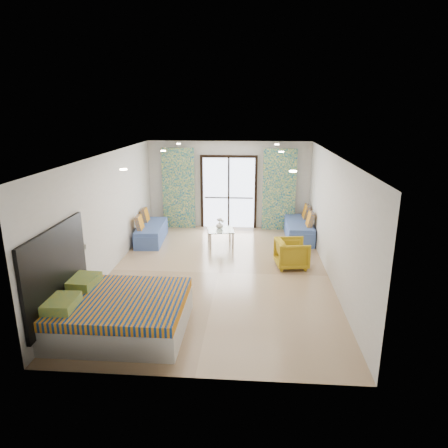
# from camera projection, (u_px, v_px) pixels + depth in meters

# --- Properties ---
(floor) EXTENTS (5.00, 7.50, 0.01)m
(floor) POSITION_uv_depth(u_px,v_px,m) (218.00, 273.00, 9.20)
(floor) COLOR #927557
(floor) RESTS_ON ground
(ceiling) EXTENTS (5.00, 7.50, 0.01)m
(ceiling) POSITION_uv_depth(u_px,v_px,m) (218.00, 155.00, 8.45)
(ceiling) COLOR silver
(ceiling) RESTS_ON ground
(wall_back) EXTENTS (5.00, 0.01, 2.70)m
(wall_back) POSITION_uv_depth(u_px,v_px,m) (229.00, 185.00, 12.41)
(wall_back) COLOR silver
(wall_back) RESTS_ON ground
(wall_front) EXTENTS (5.00, 0.01, 2.70)m
(wall_front) POSITION_uv_depth(u_px,v_px,m) (193.00, 290.00, 5.23)
(wall_front) COLOR silver
(wall_front) RESTS_ON ground
(wall_left) EXTENTS (0.01, 7.50, 2.70)m
(wall_left) POSITION_uv_depth(u_px,v_px,m) (108.00, 214.00, 9.00)
(wall_left) COLOR silver
(wall_left) RESTS_ON ground
(wall_right) EXTENTS (0.01, 7.50, 2.70)m
(wall_right) POSITION_uv_depth(u_px,v_px,m) (333.00, 219.00, 8.64)
(wall_right) COLOR silver
(wall_right) RESTS_ON ground
(balcony_door) EXTENTS (1.76, 0.08, 2.28)m
(balcony_door) POSITION_uv_depth(u_px,v_px,m) (229.00, 188.00, 12.41)
(balcony_door) COLOR black
(balcony_door) RESTS_ON floor
(balcony_rail) EXTENTS (1.52, 0.03, 0.04)m
(balcony_rail) POSITION_uv_depth(u_px,v_px,m) (229.00, 198.00, 12.51)
(balcony_rail) COLOR #595451
(balcony_rail) RESTS_ON balcony_door
(curtain_left) EXTENTS (1.00, 0.10, 2.50)m
(curtain_left) POSITION_uv_depth(u_px,v_px,m) (179.00, 189.00, 12.38)
(curtain_left) COLOR white
(curtain_left) RESTS_ON floor
(curtain_right) EXTENTS (1.00, 0.10, 2.50)m
(curtain_right) POSITION_uv_depth(u_px,v_px,m) (279.00, 190.00, 12.16)
(curtain_right) COLOR white
(curtain_right) RESTS_ON floor
(downlight_a) EXTENTS (0.12, 0.12, 0.02)m
(downlight_a) POSITION_uv_depth(u_px,v_px,m) (123.00, 169.00, 6.64)
(downlight_a) COLOR #FFE0B2
(downlight_a) RESTS_ON ceiling
(downlight_b) EXTENTS (0.12, 0.12, 0.02)m
(downlight_b) POSITION_uv_depth(u_px,v_px,m) (293.00, 171.00, 6.44)
(downlight_b) COLOR #FFE0B2
(downlight_b) RESTS_ON ceiling
(downlight_c) EXTENTS (0.12, 0.12, 0.02)m
(downlight_c) POSITION_uv_depth(u_px,v_px,m) (163.00, 151.00, 9.51)
(downlight_c) COLOR #FFE0B2
(downlight_c) RESTS_ON ceiling
(downlight_d) EXTENTS (0.12, 0.12, 0.02)m
(downlight_d) POSITION_uv_depth(u_px,v_px,m) (281.00, 152.00, 9.31)
(downlight_d) COLOR #FFE0B2
(downlight_d) RESTS_ON ceiling
(downlight_e) EXTENTS (0.12, 0.12, 0.02)m
(downlight_e) POSITION_uv_depth(u_px,v_px,m) (179.00, 144.00, 11.43)
(downlight_e) COLOR #FFE0B2
(downlight_e) RESTS_ON ceiling
(downlight_f) EXTENTS (0.12, 0.12, 0.02)m
(downlight_f) POSITION_uv_depth(u_px,v_px,m) (277.00, 144.00, 11.23)
(downlight_f) COLOR #FFE0B2
(downlight_f) RESTS_ON ceiling
(headboard) EXTENTS (0.06, 2.10, 1.50)m
(headboard) POSITION_uv_depth(u_px,v_px,m) (57.00, 271.00, 6.61)
(headboard) COLOR black
(headboard) RESTS_ON floor
(switch_plate) EXTENTS (0.02, 0.10, 0.10)m
(switch_plate) POSITION_uv_depth(u_px,v_px,m) (87.00, 246.00, 7.81)
(switch_plate) COLOR silver
(switch_plate) RESTS_ON wall_left
(bed) EXTENTS (2.21, 1.81, 0.76)m
(bed) POSITION_uv_depth(u_px,v_px,m) (118.00, 313.00, 6.75)
(bed) COLOR silver
(bed) RESTS_ON floor
(daybed_left) EXTENTS (0.79, 1.78, 0.86)m
(daybed_left) POSITION_uv_depth(u_px,v_px,m) (151.00, 232.00, 11.34)
(daybed_left) COLOR #415B9B
(daybed_left) RESTS_ON floor
(daybed_right) EXTENTS (0.72, 1.83, 0.90)m
(daybed_right) POSITION_uv_depth(u_px,v_px,m) (299.00, 229.00, 11.57)
(daybed_right) COLOR #415B9B
(daybed_right) RESTS_ON floor
(coffee_table) EXTENTS (0.81, 0.81, 0.80)m
(coffee_table) POSITION_uv_depth(u_px,v_px,m) (220.00, 231.00, 10.93)
(coffee_table) COLOR silver
(coffee_table) RESTS_ON floor
(vase) EXTENTS (0.24, 0.25, 0.20)m
(vase) POSITION_uv_depth(u_px,v_px,m) (220.00, 225.00, 10.96)
(vase) COLOR white
(vase) RESTS_ON coffee_table
(armchair) EXTENTS (0.77, 0.81, 0.74)m
(armchair) POSITION_uv_depth(u_px,v_px,m) (292.00, 252.00, 9.45)
(armchair) COLOR #AA8A16
(armchair) RESTS_ON floor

